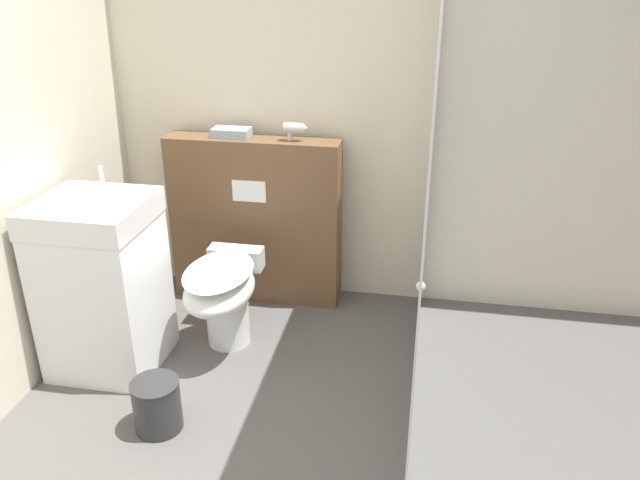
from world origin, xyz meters
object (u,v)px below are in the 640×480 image
object	(u,v)px
hair_drier	(295,128)
waste_bin	(157,405)
toilet	(223,293)
sink_vanity	(103,285)

from	to	relation	value
hair_drier	waste_bin	size ratio (longest dim) A/B	0.56
waste_bin	toilet	bearing A→B (deg)	82.07
hair_drier	toilet	bearing A→B (deg)	-115.53
sink_vanity	waste_bin	bearing A→B (deg)	-44.88
toilet	sink_vanity	size ratio (longest dim) A/B	0.59
sink_vanity	hair_drier	size ratio (longest dim) A/B	7.56
sink_vanity	hair_drier	bearing A→B (deg)	45.09
sink_vanity	waste_bin	xyz separation A→B (m)	(0.49, -0.49, -0.37)
toilet	sink_vanity	xyz separation A→B (m)	(-0.60, -0.27, 0.14)
toilet	waste_bin	distance (m)	0.80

